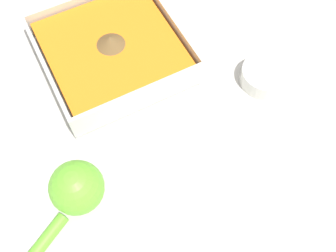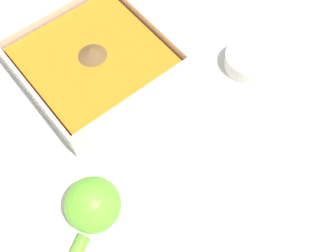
{
  "view_description": "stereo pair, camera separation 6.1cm",
  "coord_description": "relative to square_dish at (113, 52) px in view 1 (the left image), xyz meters",
  "views": [
    {
      "loc": [
        -0.13,
        -0.38,
        0.57
      ],
      "look_at": [
        0.01,
        -0.13,
        0.03
      ],
      "focal_mm": 42.0,
      "sensor_mm": 36.0,
      "label": 1
    },
    {
      "loc": [
        -0.18,
        -0.35,
        0.57
      ],
      "look_at": [
        0.01,
        -0.13,
        0.03
      ],
      "focal_mm": 42.0,
      "sensor_mm": 36.0,
      "label": 2
    }
  ],
  "objects": [
    {
      "name": "ground_plane",
      "position": [
        0.01,
        -0.05,
        -0.02
      ],
      "size": [
        4.0,
        4.0,
        0.0
      ],
      "primitive_type": "plane",
      "color": "beige"
    },
    {
      "name": "spice_bowl",
      "position": [
        0.21,
        -0.16,
        -0.01
      ],
      "size": [
        0.08,
        0.08,
        0.03
      ],
      "color": "silver",
      "rests_on": "ground_plane"
    },
    {
      "name": "square_dish",
      "position": [
        0.0,
        0.0,
        0.0
      ],
      "size": [
        0.24,
        0.24,
        0.06
      ],
      "color": "silver",
      "rests_on": "ground_plane"
    },
    {
      "name": "lemon_squeezer",
      "position": [
        -0.15,
        -0.21,
        0.01
      ],
      "size": [
        0.17,
        0.12,
        0.08
      ],
      "rotation": [
        0.0,
        0.0,
        0.52
      ],
      "color": "#6BC633",
      "rests_on": "ground_plane"
    }
  ]
}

